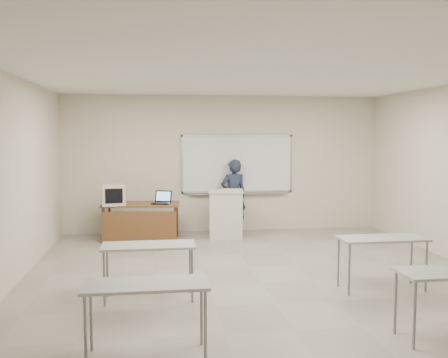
{
  "coord_description": "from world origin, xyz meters",
  "views": [
    {
      "loc": [
        -1.5,
        -6.93,
        2.15
      ],
      "look_at": [
        -0.24,
        2.2,
        1.32
      ],
      "focal_mm": 40.0,
      "sensor_mm": 36.0,
      "label": 1
    }
  ],
  "objects": [
    {
      "name": "presenter",
      "position": [
        0.19,
        3.84,
        0.8
      ],
      "size": [
        0.66,
        0.5,
        1.61
      ],
      "primitive_type": "imported",
      "rotation": [
        0.0,
        0.0,
        3.36
      ],
      "color": "black",
      "rests_on": "floor"
    },
    {
      "name": "laptop",
      "position": [
        -1.4,
        3.18,
        0.81
      ],
      "size": [
        0.35,
        0.32,
        0.26
      ],
      "rotation": [
        0.0,
        0.0,
        -0.35
      ],
      "color": "black",
      "rests_on": "instructor_desk"
    },
    {
      "name": "keyboard",
      "position": [
        0.08,
        3.28,
        1.01
      ],
      "size": [
        0.42,
        0.18,
        0.02
      ],
      "primitive_type": "cube",
      "rotation": [
        0.0,
        0.0,
        -0.1
      ],
      "color": "#C2B19C",
      "rests_on": "podium"
    },
    {
      "name": "mouse",
      "position": [
        -1.25,
        3.1,
        0.77
      ],
      "size": [
        0.09,
        0.07,
        0.03
      ],
      "primitive_type": "ellipsoid",
      "rotation": [
        0.0,
        0.0,
        0.11
      ],
      "color": "#999DA1",
      "rests_on": "instructor_desk"
    },
    {
      "name": "student_desks",
      "position": [
        -0.0,
        -1.35,
        0.67
      ],
      "size": [
        4.4,
        2.2,
        0.73
      ],
      "color": "#969792",
      "rests_on": "floor"
    },
    {
      "name": "floor",
      "position": [
        0.0,
        0.0,
        -0.01
      ],
      "size": [
        7.0,
        8.0,
        0.01
      ],
      "primitive_type": "cube",
      "color": "gray",
      "rests_on": "ground"
    },
    {
      "name": "podium",
      "position": [
        -0.07,
        3.2,
        0.5
      ],
      "size": [
        0.71,
        0.52,
        1.0
      ],
      "rotation": [
        0.0,
        0.0,
        -0.11
      ],
      "color": "silver",
      "rests_on": "floor"
    },
    {
      "name": "instructor_desk",
      "position": [
        -1.8,
        3.19,
        0.56
      ],
      "size": [
        1.54,
        0.77,
        0.75
      ],
      "rotation": [
        0.0,
        0.0,
        -0.09
      ],
      "color": "brown",
      "rests_on": "floor"
    },
    {
      "name": "crt_monitor",
      "position": [
        -2.35,
        3.18,
        0.95
      ],
      "size": [
        0.44,
        0.49,
        0.42
      ],
      "rotation": [
        0.0,
        0.0,
        0.15
      ],
      "color": "#C2B19C",
      "rests_on": "instructor_desk"
    },
    {
      "name": "whiteboard",
      "position": [
        0.3,
        3.97,
        1.48
      ],
      "size": [
        2.48,
        0.1,
        1.31
      ],
      "color": "white",
      "rests_on": "floor"
    }
  ]
}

